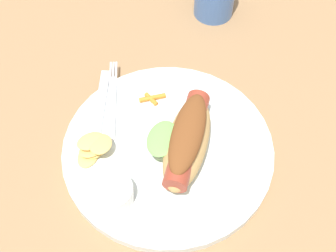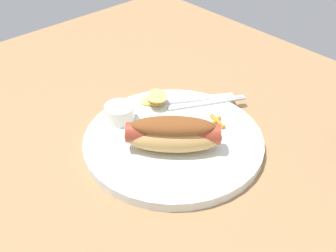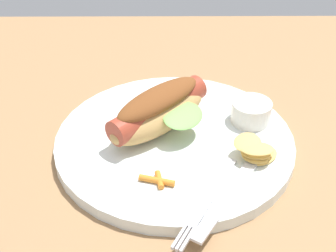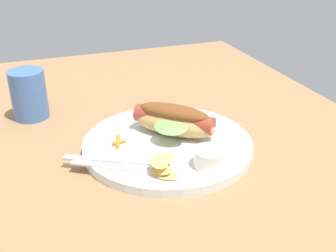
# 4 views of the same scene
# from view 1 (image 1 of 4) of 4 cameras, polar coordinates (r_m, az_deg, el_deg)

# --- Properties ---
(ground_plane) EXTENTS (1.20, 0.90, 0.02)m
(ground_plane) POSITION_cam_1_polar(r_m,az_deg,el_deg) (0.66, 1.01, -1.21)
(ground_plane) COLOR #9E754C
(plate) EXTENTS (0.30, 0.30, 0.02)m
(plate) POSITION_cam_1_polar(r_m,az_deg,el_deg) (0.63, -0.01, -3.06)
(plate) COLOR white
(plate) RESTS_ON ground_plane
(hot_dog) EXTENTS (0.15, 0.15, 0.06)m
(hot_dog) POSITION_cam_1_polar(r_m,az_deg,el_deg) (0.59, 2.51, -1.77)
(hot_dog) COLOR tan
(hot_dog) RESTS_ON plate
(sauce_ramekin) EXTENTS (0.05, 0.05, 0.03)m
(sauce_ramekin) POSITION_cam_1_polar(r_m,az_deg,el_deg) (0.57, -7.23, -8.80)
(sauce_ramekin) COLOR white
(sauce_ramekin) RESTS_ON plate
(fork) EXTENTS (0.08, 0.14, 0.00)m
(fork) POSITION_cam_1_polar(r_m,az_deg,el_deg) (0.67, -7.38, 3.35)
(fork) COLOR silver
(fork) RESTS_ON plate
(knife) EXTENTS (0.09, 0.13, 0.00)m
(knife) POSITION_cam_1_polar(r_m,az_deg,el_deg) (0.66, -8.96, 2.41)
(knife) COLOR silver
(knife) RESTS_ON plate
(chips_pile) EXTENTS (0.07, 0.05, 0.03)m
(chips_pile) POSITION_cam_1_polar(r_m,az_deg,el_deg) (0.61, -9.89, -2.84)
(chips_pile) COLOR #EABF61
(chips_pile) RESTS_ON plate
(carrot_garnish) EXTENTS (0.04, 0.03, 0.01)m
(carrot_garnish) POSITION_cam_1_polar(r_m,az_deg,el_deg) (0.66, -2.13, 3.69)
(carrot_garnish) COLOR orange
(carrot_garnish) RESTS_ON plate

